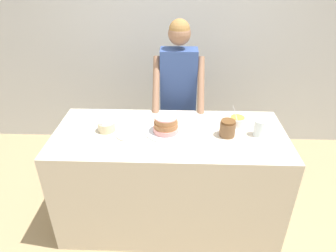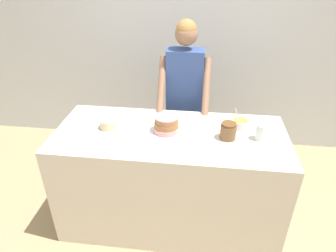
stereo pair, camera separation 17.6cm
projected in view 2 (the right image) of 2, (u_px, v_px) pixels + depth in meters
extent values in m
plane|color=tan|center=(164.00, 252.00, 2.52)|extent=(14.00, 14.00, 0.00)
cube|color=silver|center=(185.00, 42.00, 3.48)|extent=(10.00, 0.05, 2.60)
cube|color=beige|center=(170.00, 178.00, 2.63)|extent=(1.87, 0.80, 0.94)
cylinder|color=#2D2D38|center=(176.00, 143.00, 3.24)|extent=(0.10, 0.10, 0.82)
cylinder|color=#2D2D38|center=(190.00, 144.00, 3.22)|extent=(0.10, 0.10, 0.82)
cube|color=#334C8C|center=(185.00, 81.00, 2.87)|extent=(0.35, 0.19, 0.61)
cylinder|color=#8E664C|center=(161.00, 87.00, 2.75)|extent=(0.06, 0.39, 0.51)
cylinder|color=#8E664C|center=(206.00, 90.00, 2.71)|extent=(0.06, 0.39, 0.51)
sphere|color=#8E664C|center=(186.00, 34.00, 2.65)|extent=(0.20, 0.20, 0.20)
sphere|color=olive|center=(186.00, 30.00, 2.63)|extent=(0.19, 0.19, 0.19)
cylinder|color=silver|center=(166.00, 132.00, 2.41)|extent=(0.33, 0.33, 0.01)
cylinder|color=pink|center=(166.00, 129.00, 2.39)|extent=(0.20, 0.20, 0.04)
cylinder|color=#9E663D|center=(166.00, 124.00, 2.37)|extent=(0.19, 0.19, 0.04)
cylinder|color=#9E663D|center=(166.00, 120.00, 2.35)|extent=(0.18, 0.18, 0.04)
cylinder|color=pink|center=(166.00, 117.00, 2.34)|extent=(0.18, 0.18, 0.01)
cylinder|color=beige|center=(109.00, 124.00, 2.45)|extent=(0.14, 0.14, 0.08)
cylinder|color=pink|center=(108.00, 120.00, 2.44)|extent=(0.12, 0.12, 0.01)
cylinder|color=silver|center=(105.00, 122.00, 2.39)|extent=(0.07, 0.03, 0.14)
cylinder|color=white|center=(240.00, 124.00, 2.45)|extent=(0.14, 0.14, 0.07)
cylinder|color=#EF9938|center=(240.00, 121.00, 2.44)|extent=(0.12, 0.12, 0.01)
cylinder|color=silver|center=(238.00, 119.00, 2.39)|extent=(0.08, 0.05, 0.18)
cylinder|color=silver|center=(261.00, 132.00, 2.29)|extent=(0.08, 0.08, 0.13)
cylinder|color=white|center=(130.00, 132.00, 2.40)|extent=(0.21, 0.21, 0.01)
cylinder|color=brown|center=(228.00, 132.00, 2.30)|extent=(0.12, 0.12, 0.12)
cylinder|color=brown|center=(229.00, 124.00, 2.27)|extent=(0.11, 0.11, 0.02)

